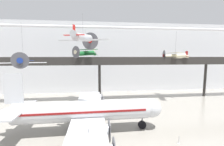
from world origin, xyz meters
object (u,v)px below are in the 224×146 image
airliner_silver_main (83,111)px  stanchion_barrier (179,141)px  suspended_plane_white_twin (24,61)px  suspended_plane_green_biplane (85,53)px  suspended_plane_silver_racer (83,38)px  suspended_plane_cream_biplane (175,56)px

airliner_silver_main → stanchion_barrier: (12.88, -4.38, -3.01)m
stanchion_barrier → airliner_silver_main: bearing=161.2°
suspended_plane_white_twin → suspended_plane_green_biplane: 13.39m
suspended_plane_white_twin → suspended_plane_green_biplane: bearing=106.0°
suspended_plane_silver_racer → suspended_plane_cream_biplane: 26.38m
airliner_silver_main → stanchion_barrier: airliner_silver_main is taller
suspended_plane_silver_racer → suspended_plane_green_biplane: (-0.60, 13.72, -2.05)m
airliner_silver_main → stanchion_barrier: 13.94m
suspended_plane_silver_racer → stanchion_barrier: (12.76, -6.16, -14.07)m
suspended_plane_white_twin → suspended_plane_silver_racer: bearing=45.5°
suspended_plane_white_twin → stanchion_barrier: size_ratio=7.92×
airliner_silver_main → suspended_plane_silver_racer: bearing=85.2°
suspended_plane_cream_biplane → suspended_plane_silver_racer: bearing=40.6°
suspended_plane_green_biplane → stanchion_barrier: (13.36, -19.88, -12.02)m
suspended_plane_white_twin → stanchion_barrier: bearing=47.7°
suspended_plane_cream_biplane → airliner_silver_main: bearing=43.6°
suspended_plane_cream_biplane → stanchion_barrier: 24.63m
airliner_silver_main → suspended_plane_silver_racer: suspended_plane_silver_racer is taller
suspended_plane_silver_racer → stanchion_barrier: bearing=-97.0°
suspended_plane_cream_biplane → stanchion_barrier: size_ratio=7.36×
suspended_plane_silver_racer → stanchion_barrier: 19.97m
suspended_plane_silver_racer → suspended_plane_green_biplane: size_ratio=1.19×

